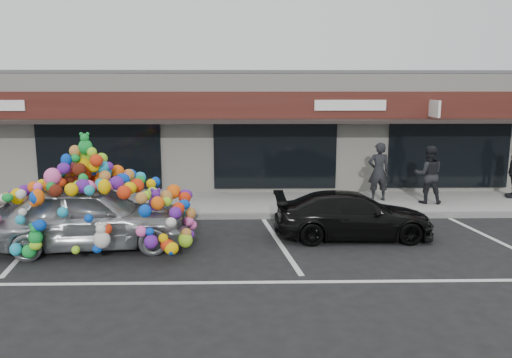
{
  "coord_description": "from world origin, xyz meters",
  "views": [
    {
      "loc": [
        1.98,
        -11.47,
        3.74
      ],
      "look_at": [
        2.26,
        1.4,
        1.37
      ],
      "focal_mm": 35.0,
      "sensor_mm": 36.0,
      "label": 1
    }
  ],
  "objects_px": {
    "pedestrian_b": "(428,175)",
    "black_sedan": "(353,215)",
    "toy_car": "(90,209)",
    "pedestrian_a": "(379,172)"
  },
  "relations": [
    {
      "from": "toy_car",
      "to": "black_sedan",
      "type": "height_order",
      "value": "toy_car"
    },
    {
      "from": "pedestrian_a",
      "to": "pedestrian_b",
      "type": "height_order",
      "value": "pedestrian_a"
    },
    {
      "from": "toy_car",
      "to": "pedestrian_a",
      "type": "distance_m",
      "value": 8.96
    },
    {
      "from": "pedestrian_a",
      "to": "pedestrian_b",
      "type": "xyz_separation_m",
      "value": [
        1.45,
        -0.43,
        -0.03
      ]
    },
    {
      "from": "black_sedan",
      "to": "toy_car",
      "type": "bearing_deg",
      "value": 95.88
    },
    {
      "from": "toy_car",
      "to": "pedestrian_b",
      "type": "height_order",
      "value": "toy_car"
    },
    {
      "from": "black_sedan",
      "to": "pedestrian_b",
      "type": "height_order",
      "value": "pedestrian_b"
    },
    {
      "from": "black_sedan",
      "to": "pedestrian_a",
      "type": "distance_m",
      "value": 3.9
    },
    {
      "from": "toy_car",
      "to": "pedestrian_b",
      "type": "bearing_deg",
      "value": -74.99
    },
    {
      "from": "pedestrian_b",
      "to": "black_sedan",
      "type": "bearing_deg",
      "value": 54.72
    }
  ]
}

